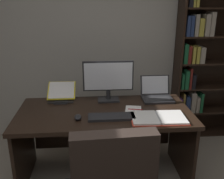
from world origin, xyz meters
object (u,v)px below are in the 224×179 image
object	(u,v)px
bookshelf	(203,62)
computer_mouse	(78,117)
monitor	(108,81)
pen	(135,109)
laptop	(157,94)
reading_stand_with_book	(62,92)
keyboard	(112,117)
notepad	(133,110)
desk	(104,126)
open_binder	(158,118)

from	to	relation	value
bookshelf	computer_mouse	distance (m)	1.87
monitor	computer_mouse	bearing A→B (deg)	-124.30
computer_mouse	pen	xyz separation A→B (m)	(0.54, 0.15, -0.01)
monitor	computer_mouse	distance (m)	0.57
monitor	computer_mouse	xyz separation A→B (m)	(-0.30, -0.44, -0.20)
monitor	laptop	world-z (taller)	monitor
computer_mouse	reading_stand_with_book	xyz separation A→B (m)	(-0.19, 0.50, 0.06)
bookshelf	keyboard	xyz separation A→B (m)	(-1.25, -1.02, -0.24)
reading_stand_with_book	pen	size ratio (longest dim) A/B	2.06
notepad	bookshelf	bearing A→B (deg)	40.31
bookshelf	laptop	size ratio (longest dim) A/B	6.28
desk	laptop	xyz separation A→B (m)	(0.57, 0.20, 0.25)
desk	notepad	xyz separation A→B (m)	(0.28, -0.10, 0.21)
bookshelf	reading_stand_with_book	xyz separation A→B (m)	(-1.74, -0.52, -0.17)
bookshelf	reading_stand_with_book	bearing A→B (deg)	-163.53
keyboard	computer_mouse	xyz separation A→B (m)	(-0.30, 0.00, 0.01)
laptop	notepad	world-z (taller)	laptop
computer_mouse	laptop	bearing A→B (deg)	28.47
laptop	open_binder	bearing A→B (deg)	-101.76
desk	laptop	world-z (taller)	laptop
monitor	open_binder	bearing A→B (deg)	-49.75
pen	notepad	bearing A→B (deg)	180.00
laptop	open_binder	size ratio (longest dim) A/B	0.63
open_binder	computer_mouse	bearing A→B (deg)	178.27
pen	reading_stand_with_book	bearing A→B (deg)	153.89
desk	computer_mouse	bearing A→B (deg)	-134.52
keyboard	notepad	size ratio (longest dim) A/B	2.00
open_binder	monitor	bearing A→B (deg)	132.53
keyboard	bookshelf	bearing A→B (deg)	39.21
keyboard	pen	world-z (taller)	keyboard
bookshelf	open_binder	world-z (taller)	bookshelf
open_binder	notepad	xyz separation A→B (m)	(-0.19, 0.20, -0.01)
open_binder	notepad	size ratio (longest dim) A/B	2.39
computer_mouse	notepad	world-z (taller)	computer_mouse
notepad	open_binder	bearing A→B (deg)	-45.18
desk	laptop	size ratio (longest dim) A/B	5.20
reading_stand_with_book	pen	distance (m)	0.82
keyboard	reading_stand_with_book	bearing A→B (deg)	134.30
reading_stand_with_book	keyboard	bearing A→B (deg)	-45.70
laptop	pen	bearing A→B (deg)	-133.00
desk	open_binder	world-z (taller)	open_binder
bookshelf	laptop	distance (m)	0.95
laptop	notepad	distance (m)	0.42
keyboard	computer_mouse	size ratio (longest dim) A/B	4.04
laptop	reading_stand_with_book	size ratio (longest dim) A/B	1.10
notepad	pen	size ratio (longest dim) A/B	1.50
pen	computer_mouse	bearing A→B (deg)	-164.88
laptop	keyboard	world-z (taller)	laptop
desk	keyboard	world-z (taller)	keyboard
keyboard	computer_mouse	world-z (taller)	computer_mouse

